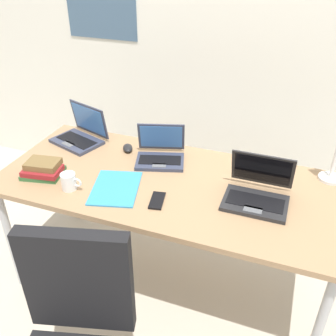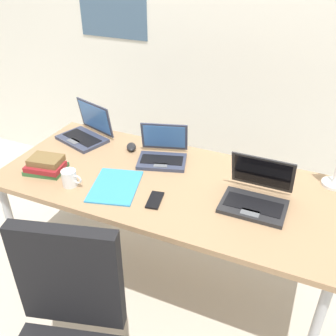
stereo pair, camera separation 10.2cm
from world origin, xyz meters
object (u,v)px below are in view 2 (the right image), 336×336
at_px(laptop_back_left, 86,132).
at_px(book_stack, 46,165).
at_px(paper_folder_near_lamp, 115,186).
at_px(computer_mouse, 131,147).
at_px(coffee_mug, 70,178).
at_px(cell_phone, 155,200).
at_px(laptop_mid_desk, 256,196).
at_px(laptop_center, 163,154).

distance_m(laptop_back_left, book_stack, 0.41).
relative_size(laptop_back_left, paper_folder_near_lamp, 1.14).
bearing_deg(book_stack, computer_mouse, 52.80).
xyz_separation_m(book_stack, paper_folder_near_lamp, (0.42, 0.02, -0.03)).
height_order(computer_mouse, book_stack, book_stack).
bearing_deg(coffee_mug, book_stack, 163.49).
relative_size(cell_phone, coffee_mug, 1.20).
xyz_separation_m(cell_phone, paper_folder_near_lamp, (-0.24, 0.03, -0.00)).
relative_size(laptop_back_left, book_stack, 1.53).
distance_m(laptop_back_left, paper_folder_near_lamp, 0.59).
distance_m(paper_folder_near_lamp, coffee_mug, 0.24).
xyz_separation_m(computer_mouse, book_stack, (-0.31, -0.40, 0.02)).
distance_m(computer_mouse, cell_phone, 0.54).
distance_m(laptop_back_left, laptop_mid_desk, 1.15).
distance_m(laptop_back_left, cell_phone, 0.80).
distance_m(laptop_mid_desk, computer_mouse, 0.84).
relative_size(laptop_center, cell_phone, 2.39).
bearing_deg(cell_phone, laptop_center, 98.20).
height_order(computer_mouse, coffee_mug, coffee_mug).
bearing_deg(laptop_mid_desk, cell_phone, -158.38).
bearing_deg(laptop_back_left, cell_phone, -31.80).
bearing_deg(laptop_back_left, book_stack, -87.39).
xyz_separation_m(laptop_back_left, paper_folder_near_lamp, (0.44, -0.39, -0.04)).
distance_m(laptop_back_left, coffee_mug, 0.52).
bearing_deg(coffee_mug, laptop_center, 52.32).
relative_size(laptop_back_left, laptop_mid_desk, 1.16).
bearing_deg(laptop_mid_desk, laptop_back_left, 167.95).
height_order(laptop_mid_desk, paper_folder_near_lamp, laptop_mid_desk).
bearing_deg(coffee_mug, cell_phone, 6.69).
height_order(laptop_back_left, book_stack, laptop_back_left).
relative_size(book_stack, paper_folder_near_lamp, 0.75).
distance_m(cell_phone, book_stack, 0.66).
height_order(laptop_center, laptop_mid_desk, laptop_mid_desk).
distance_m(laptop_mid_desk, book_stack, 1.12).
relative_size(laptop_mid_desk, paper_folder_near_lamp, 0.99).
relative_size(laptop_back_left, cell_phone, 2.60).
bearing_deg(laptop_center, computer_mouse, 170.59).
bearing_deg(laptop_back_left, computer_mouse, -1.65).
relative_size(book_stack, coffee_mug, 2.05).
relative_size(laptop_back_left, laptop_center, 1.09).
bearing_deg(book_stack, laptop_mid_desk, 8.85).
bearing_deg(paper_folder_near_lamp, coffee_mug, -159.58).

